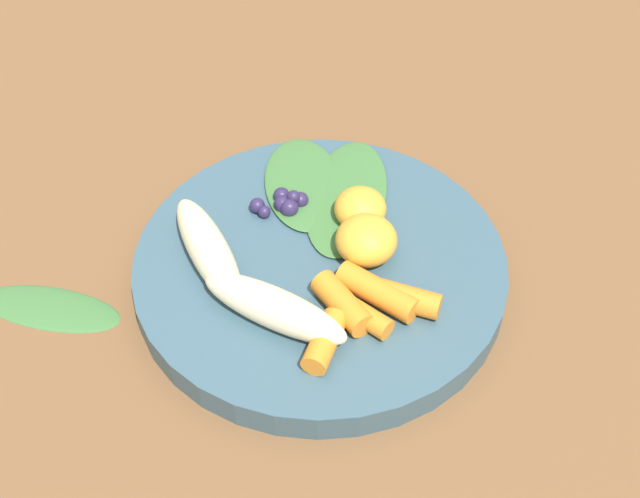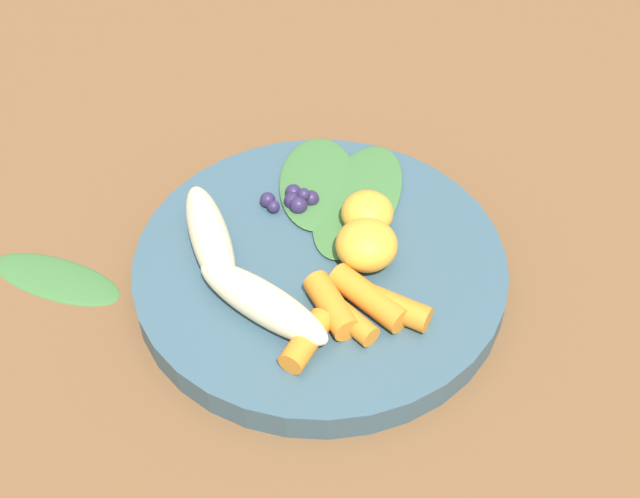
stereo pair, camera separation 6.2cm
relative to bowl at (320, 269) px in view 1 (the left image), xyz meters
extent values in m
plane|color=brown|center=(0.00, 0.00, -0.01)|extent=(2.40, 2.40, 0.00)
cylinder|color=#385666|center=(0.00, 0.00, 0.00)|extent=(0.28, 0.28, 0.02)
ellipsoid|color=beige|center=(0.02, -0.07, 0.03)|extent=(0.12, 0.06, 0.03)
ellipsoid|color=beige|center=(-0.05, -0.06, 0.03)|extent=(0.12, 0.06, 0.03)
ellipsoid|color=#F4A833|center=(-0.01, 0.05, 0.03)|extent=(0.04, 0.04, 0.03)
ellipsoid|color=#F4A833|center=(0.02, 0.03, 0.03)|extent=(0.05, 0.05, 0.03)
cylinder|color=orange|center=(0.06, -0.06, 0.02)|extent=(0.04, 0.05, 0.02)
cylinder|color=orange|center=(0.05, -0.03, 0.02)|extent=(0.05, 0.03, 0.02)
cylinder|color=orange|center=(0.06, -0.02, 0.02)|extent=(0.05, 0.02, 0.02)
cylinder|color=orange|center=(0.06, 0.00, 0.02)|extent=(0.06, 0.03, 0.02)
cylinder|color=orange|center=(0.08, 0.01, 0.02)|extent=(0.05, 0.04, 0.02)
sphere|color=#2D234C|center=(-0.07, 0.00, 0.02)|extent=(0.01, 0.01, 0.01)
sphere|color=#2D234C|center=(-0.05, 0.03, 0.02)|extent=(0.01, 0.01, 0.01)
sphere|color=#2D234C|center=(-0.06, 0.02, 0.02)|extent=(0.01, 0.01, 0.01)
sphere|color=#2D234C|center=(-0.06, 0.02, 0.02)|extent=(0.01, 0.01, 0.01)
sphere|color=#2D234C|center=(-0.05, 0.02, 0.03)|extent=(0.01, 0.01, 0.01)
sphere|color=#2D234C|center=(-0.07, 0.02, 0.02)|extent=(0.01, 0.01, 0.01)
sphere|color=#2D234C|center=(-0.05, 0.02, 0.02)|extent=(0.01, 0.01, 0.01)
sphere|color=#2D234C|center=(-0.06, 0.00, 0.02)|extent=(0.01, 0.01, 0.01)
cylinder|color=white|center=(-0.05, 0.05, 0.01)|extent=(0.04, 0.04, 0.00)
ellipsoid|color=#3D7038|center=(-0.03, 0.06, 0.01)|extent=(0.13, 0.15, 0.00)
ellipsoid|color=#3D7038|center=(-0.07, 0.05, 0.01)|extent=(0.13, 0.12, 0.00)
ellipsoid|color=#3D7038|center=(-0.12, -0.17, -0.01)|extent=(0.12, 0.09, 0.01)
camera|label=1|loc=(0.30, -0.30, 0.47)|focal=46.47mm
camera|label=2|loc=(0.34, -0.25, 0.47)|focal=46.47mm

